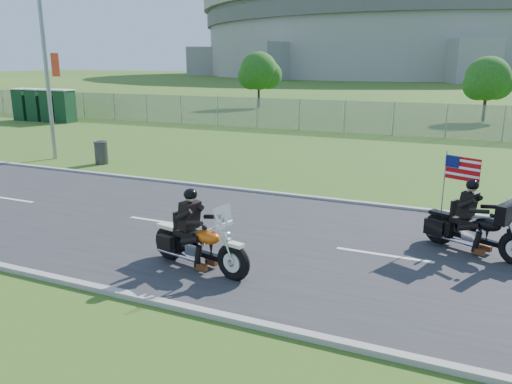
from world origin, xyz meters
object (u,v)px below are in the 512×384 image
at_px(motorcycle_lead, 198,245).
at_px(porta_toilet_a, 65,107).
at_px(trash_can, 101,153).
at_px(motorcycle_follow, 476,230).
at_px(porta_toilet_b, 51,106).
at_px(porta_toilet_d, 23,105).
at_px(streetlight, 47,31).
at_px(porta_toilet_c, 37,105).

bearing_deg(motorcycle_lead, porta_toilet_a, 151.89).
bearing_deg(trash_can, motorcycle_lead, -40.38).
distance_m(motorcycle_follow, trash_can, 15.87).
xyz_separation_m(porta_toilet_a, trash_can, (12.79, -11.09, -0.67)).
xyz_separation_m(porta_toilet_b, motorcycle_follow, (29.28, -16.00, -0.55)).
relative_size(porta_toilet_a, porta_toilet_d, 1.00).
height_order(porta_toilet_d, motorcycle_lead, porta_toilet_d).
relative_size(porta_toilet_a, trash_can, 2.40).
xyz_separation_m(motorcycle_lead, motorcycle_follow, (5.40, 3.34, 0.04)).
distance_m(porta_toilet_a, porta_toilet_b, 1.40).
distance_m(streetlight, motorcycle_follow, 19.27).
bearing_deg(motorcycle_follow, streetlight, -171.32).
xyz_separation_m(porta_toilet_b, porta_toilet_d, (-2.80, 0.00, 0.00)).
xyz_separation_m(streetlight, porta_toilet_c, (-12.82, 10.78, -4.49)).
xyz_separation_m(streetlight, motorcycle_follow, (17.86, -5.22, -5.04)).
bearing_deg(porta_toilet_a, trash_can, -40.94).
relative_size(porta_toilet_a, porta_toilet_c, 1.00).
relative_size(motorcycle_lead, trash_can, 2.74).
xyz_separation_m(porta_toilet_b, motorcycle_lead, (23.88, -19.33, -0.59)).
relative_size(motorcycle_follow, trash_can, 2.54).
distance_m(streetlight, trash_can, 5.86).
height_order(streetlight, motorcycle_follow, streetlight).
relative_size(streetlight, motorcycle_lead, 3.81).
distance_m(streetlight, porta_toilet_c, 17.34).
relative_size(motorcycle_lead, motorcycle_follow, 1.08).
xyz_separation_m(porta_toilet_a, motorcycle_lead, (22.48, -19.33, -0.59)).
distance_m(porta_toilet_b, porta_toilet_d, 2.80).
bearing_deg(porta_toilet_d, motorcycle_follow, -26.50).
bearing_deg(motorcycle_lead, trash_can, 152.20).
bearing_deg(porta_toilet_c, porta_toilet_a, 0.00).
relative_size(streetlight, porta_toilet_d, 4.35).
relative_size(porta_toilet_d, trash_can, 2.40).
distance_m(porta_toilet_b, motorcycle_lead, 30.73).
height_order(porta_toilet_d, trash_can, porta_toilet_d).
bearing_deg(trash_can, motorcycle_follow, -18.00).
distance_m(porta_toilet_a, porta_toilet_c, 2.80).
xyz_separation_m(porta_toilet_d, trash_can, (16.99, -11.09, -0.67)).
height_order(porta_toilet_b, motorcycle_lead, porta_toilet_b).
relative_size(streetlight, porta_toilet_b, 4.35).
bearing_deg(streetlight, trash_can, -6.45).
height_order(motorcycle_follow, trash_can, motorcycle_follow).
height_order(porta_toilet_a, motorcycle_follow, porta_toilet_a).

